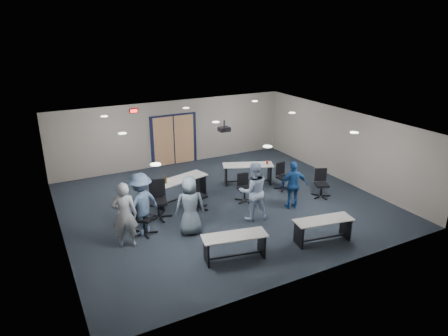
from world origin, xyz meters
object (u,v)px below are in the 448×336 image
person_plaid (190,206)px  table_back_right (248,170)px  chair_back_c (245,188)px  person_lightblue (253,191)px  chair_back_d (284,177)px  chair_back_b (199,195)px  table_front_right (323,226)px  table_front_left (235,243)px  table_back_left (180,186)px  chair_loose_right (322,184)px  person_back (141,204)px  chair_back_a (158,200)px  person_navy (293,185)px  chair_loose_left (143,217)px  person_gray (125,215)px

person_plaid → table_back_right: bearing=-130.3°
chair_back_c → person_lightblue: 1.36m
chair_back_c → chair_back_d: bearing=16.3°
table_back_right → chair_back_c: chair_back_c is taller
chair_back_b → chair_back_c: chair_back_b is taller
table_back_right → person_lightblue: 2.87m
table_front_right → table_front_left: bearing=-178.0°
table_back_left → chair_back_d: 3.77m
chair_loose_right → person_back: bearing=-159.5°
chair_back_a → person_navy: size_ratio=0.75×
table_front_right → chair_back_b: bearing=132.4°
table_back_right → chair_back_d: bearing=-28.5°
chair_back_a → table_front_right: bearing=-28.1°
chair_back_b → chair_loose_right: 4.26m
chair_back_a → chair_loose_right: 5.58m
table_back_left → person_back: size_ratio=1.13×
person_back → person_plaid: bearing=131.4°
chair_back_c → table_back_left: bearing=161.4°
person_plaid → table_front_left: bearing=118.6°
chair_back_d → chair_loose_right: bearing=-65.9°
person_lightblue → chair_back_d: bearing=-132.4°
chair_loose_left → chair_loose_right: 6.17m
chair_loose_left → person_lightblue: 3.31m
table_front_left → person_back: size_ratio=0.94×
person_navy → table_front_left: bearing=44.8°
person_lightblue → person_back: bearing=2.6°
chair_back_d → table_front_right: bearing=-118.1°
table_front_left → person_navy: (3.10, 1.75, 0.33)m
table_front_left → person_back: (-1.70, 2.33, 0.46)m
table_front_right → chair_loose_right: (1.95, 2.34, 0.03)m
table_front_left → person_gray: person_gray is taller
chair_back_c → person_lightblue: person_lightblue is taller
chair_back_c → chair_loose_right: chair_loose_right is taller
chair_back_c → person_navy: (1.11, -1.15, 0.32)m
person_gray → person_plaid: (1.80, -0.15, -0.06)m
chair_back_b → chair_loose_left: (-2.04, -0.76, 0.06)m
table_back_left → person_plaid: size_ratio=1.20×
table_back_left → person_gray: (-2.32, -2.01, 0.36)m
table_front_left → person_back: 2.92m
chair_loose_right → person_back: size_ratio=0.53×
table_back_right → person_lightblue: (-1.32, -2.52, 0.40)m
chair_back_b → person_lightblue: 1.87m
person_navy → chair_loose_left: bearing=8.8°
table_back_left → chair_back_a: (-1.03, -0.85, 0.04)m
person_lightblue → person_navy: bearing=-163.6°
table_front_left → chair_back_d: size_ratio=1.78×
table_front_right → person_navy: person_navy is taller
table_back_left → person_lightblue: (1.51, -2.22, 0.36)m
chair_loose_left → chair_back_d: bearing=-43.7°
person_lightblue → table_back_left: bearing=-41.9°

